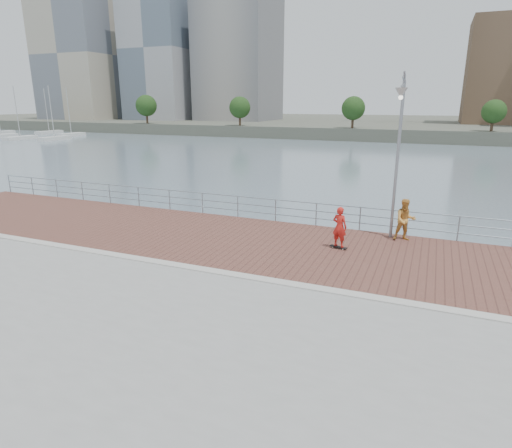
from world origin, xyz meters
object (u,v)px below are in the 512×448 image
at_px(street_lamp, 399,129).
at_px(bystander, 405,220).
at_px(skateboarder, 340,227).
at_px(guardrail, 296,210).

xyz_separation_m(street_lamp, bystander, (0.56, 0.21, -3.75)).
bearing_deg(skateboarder, guardrail, -31.40).
xyz_separation_m(guardrail, bystander, (5.06, -0.77, 0.22)).
bearing_deg(street_lamp, skateboarder, -132.73).
height_order(skateboarder, bystander, bystander).
distance_m(skateboarder, bystander, 3.16).
xyz_separation_m(guardrail, skateboarder, (2.73, -2.90, 0.23)).
relative_size(guardrail, skateboarder, 23.79).
height_order(guardrail, skateboarder, skateboarder).
relative_size(skateboarder, bystander, 0.92).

